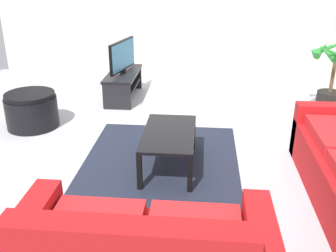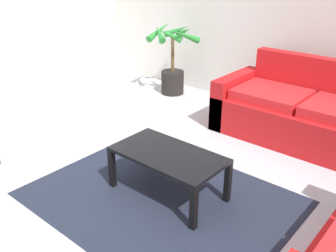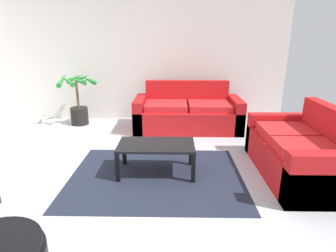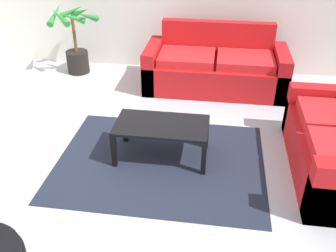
{
  "view_description": "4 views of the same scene",
  "coord_description": "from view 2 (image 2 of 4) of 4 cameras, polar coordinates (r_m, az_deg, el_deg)",
  "views": [
    {
      "loc": [
        4.13,
        0.76,
        2.07
      ],
      "look_at": [
        0.36,
        0.41,
        0.45
      ],
      "focal_mm": 41.82,
      "sensor_mm": 36.0,
      "label": 1
    },
    {
      "loc": [
        2.29,
        -1.74,
        1.96
      ],
      "look_at": [
        0.18,
        0.73,
        0.49
      ],
      "focal_mm": 40.37,
      "sensor_mm": 36.0,
      "label": 2
    },
    {
      "loc": [
        0.64,
        -2.82,
        1.71
      ],
      "look_at": [
        0.59,
        0.33,
        0.69
      ],
      "focal_mm": 29.12,
      "sensor_mm": 36.0,
      "label": 3
    },
    {
      "loc": [
        0.98,
        -2.86,
        2.42
      ],
      "look_at": [
        0.5,
        0.4,
        0.41
      ],
      "focal_mm": 39.93,
      "sensor_mm": 36.0,
      "label": 4
    }
  ],
  "objects": [
    {
      "name": "ground_plane",
      "position": [
        3.48,
        -10.24,
        -10.39
      ],
      "size": [
        6.6,
        6.6,
        0.0
      ],
      "primitive_type": "plane",
      "color": "#B2B2B7"
    },
    {
      "name": "wall_back",
      "position": [
        5.3,
        15.28,
        16.94
      ],
      "size": [
        6.0,
        0.06,
        2.7
      ],
      "primitive_type": "cube",
      "color": "silver",
      "rests_on": "ground"
    },
    {
      "name": "couch_main",
      "position": [
        4.56,
        20.23,
        1.46
      ],
      "size": [
        2.02,
        0.9,
        0.9
      ],
      "color": "red",
      "rests_on": "ground"
    },
    {
      "name": "coffee_table",
      "position": [
        3.28,
        0.01,
        -4.95
      ],
      "size": [
        0.98,
        0.54,
        0.41
      ],
      "color": "black",
      "rests_on": "ground"
    },
    {
      "name": "area_rug",
      "position": [
        3.4,
        -1.1,
        -10.75
      ],
      "size": [
        2.2,
        1.7,
        0.01
      ],
      "primitive_type": "cube",
      "color": "#1E2333",
      "rests_on": "ground"
    },
    {
      "name": "potted_palm",
      "position": [
        5.78,
        0.66,
        9.35
      ],
      "size": [
        0.68,
        0.62,
        1.08
      ],
      "color": "black",
      "rests_on": "ground"
    }
  ]
}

